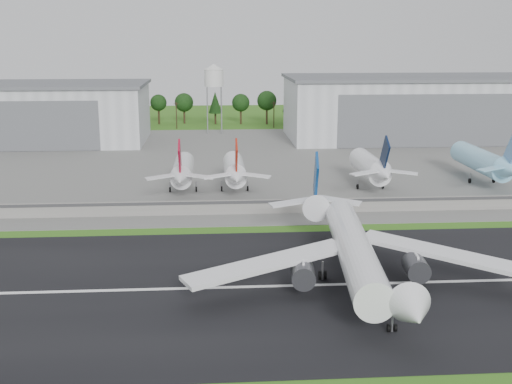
{
  "coord_description": "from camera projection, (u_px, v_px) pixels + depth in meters",
  "views": [
    {
      "loc": [
        -6.11,
        -89.61,
        40.62
      ],
      "look_at": [
        2.83,
        40.0,
        9.0
      ],
      "focal_mm": 45.0,
      "sensor_mm": 36.0,
      "label": 1
    }
  ],
  "objects": [
    {
      "name": "ground",
      "position": [
        256.0,
        312.0,
        96.88
      ],
      "size": [
        600.0,
        600.0,
        0.0
      ],
      "primitive_type": "plane",
      "color": "#3B6618",
      "rests_on": "ground"
    },
    {
      "name": "runway",
      "position": [
        251.0,
        287.0,
        106.56
      ],
      "size": [
        320.0,
        60.0,
        0.1
      ],
      "primitive_type": "cube",
      "color": "black",
      "rests_on": "ground"
    },
    {
      "name": "runway_centerline",
      "position": [
        251.0,
        287.0,
        106.54
      ],
      "size": [
        220.0,
        1.0,
        0.02
      ],
      "primitive_type": "cube",
      "color": "white",
      "rests_on": "runway"
    },
    {
      "name": "apron",
      "position": [
        231.0,
        162.0,
        213.18
      ],
      "size": [
        320.0,
        150.0,
        0.1
      ],
      "primitive_type": "cube",
      "color": "slate",
      "rests_on": "ground"
    },
    {
      "name": "blast_fence",
      "position": [
        240.0,
        207.0,
        149.75
      ],
      "size": [
        240.0,
        0.61,
        3.5
      ],
      "color": "gray",
      "rests_on": "ground"
    },
    {
      "name": "hangar_west",
      "position": [
        21.0,
        113.0,
        248.64
      ],
      "size": [
        97.0,
        44.0,
        23.2
      ],
      "color": "silver",
      "rests_on": "ground"
    },
    {
      "name": "hangar_east",
      "position": [
        413.0,
        107.0,
        258.76
      ],
      "size": [
        102.0,
        47.0,
        25.2
      ],
      "color": "silver",
      "rests_on": "ground"
    },
    {
      "name": "water_tower",
      "position": [
        214.0,
        75.0,
        270.06
      ],
      "size": [
        8.4,
        8.4,
        29.4
      ],
      "color": "#99999E",
      "rests_on": "ground"
    },
    {
      "name": "utility_poles",
      "position": [
        226.0,
        128.0,
        290.74
      ],
      "size": [
        230.0,
        3.0,
        12.0
      ],
      "primitive_type": null,
      "color": "black",
      "rests_on": "ground"
    },
    {
      "name": "treeline",
      "position": [
        225.0,
        124.0,
        305.28
      ],
      "size": [
        320.0,
        16.0,
        22.0
      ],
      "primitive_type": null,
      "color": "black",
      "rests_on": "ground"
    },
    {
      "name": "main_airliner",
      "position": [
        355.0,
        258.0,
        106.14
      ],
      "size": [
        57.05,
        59.27,
        18.17
      ],
      "rotation": [
        0.0,
        0.0,
        3.05
      ],
      "color": "white",
      "rests_on": "runway"
    },
    {
      "name": "parked_jet_red_a",
      "position": [
        182.0,
        171.0,
        168.7
      ],
      "size": [
        7.36,
        31.29,
        16.56
      ],
      "color": "silver",
      "rests_on": "ground"
    },
    {
      "name": "parked_jet_red_b",
      "position": [
        235.0,
        170.0,
        169.62
      ],
      "size": [
        7.36,
        31.29,
        16.59
      ],
      "color": "white",
      "rests_on": "ground"
    },
    {
      "name": "parked_jet_navy",
      "position": [
        372.0,
        167.0,
        172.07
      ],
      "size": [
        7.36,
        31.29,
        16.85
      ],
      "color": "white",
      "rests_on": "ground"
    },
    {
      "name": "parked_jet_skyblue",
      "position": [
        485.0,
        162.0,
        179.14
      ],
      "size": [
        7.36,
        37.29,
        17.02
      ],
      "color": "#8CD2F3",
      "rests_on": "ground"
    }
  ]
}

